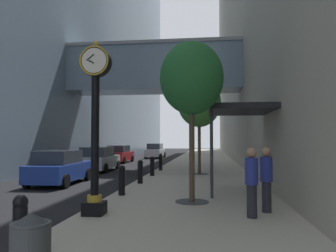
# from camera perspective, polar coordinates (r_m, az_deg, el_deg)

# --- Properties ---
(ground_plane) EXTENTS (110.00, 110.00, 0.00)m
(ground_plane) POSITION_cam_1_polar(r_m,az_deg,el_deg) (28.66, -0.20, -6.73)
(ground_plane) COLOR black
(ground_plane) RESTS_ON ground
(sidewalk_right) EXTENTS (6.02, 80.00, 0.14)m
(sidewalk_right) POSITION_cam_1_polar(r_m,az_deg,el_deg) (31.43, 5.98, -6.21)
(sidewalk_right) COLOR #ADA593
(sidewalk_right) RESTS_ON ground
(street_clock) EXTENTS (0.84, 0.55, 4.73)m
(street_clock) POSITION_cam_1_polar(r_m,az_deg,el_deg) (9.19, -12.48, 1.31)
(street_clock) COLOR black
(street_clock) RESTS_ON sidewalk_right
(bollard_nearest) EXTENTS (0.25, 0.25, 1.09)m
(bollard_nearest) POSITION_cam_1_polar(r_m,az_deg,el_deg) (6.30, -24.21, -15.45)
(bollard_nearest) COLOR black
(bollard_nearest) RESTS_ON sidewalk_right
(bollard_third) EXTENTS (0.25, 0.25, 1.09)m
(bollard_third) POSITION_cam_1_polar(r_m,az_deg,el_deg) (12.32, -7.99, -9.13)
(bollard_third) COLOR black
(bollard_third) RESTS_ON sidewalk_right
(bollard_fourth) EXTENTS (0.25, 0.25, 1.09)m
(bollard_fourth) POSITION_cam_1_polar(r_m,az_deg,el_deg) (15.49, -4.82, -7.76)
(bollard_fourth) COLOR black
(bollard_fourth) RESTS_ON sidewalk_right
(bollard_fifth) EXTENTS (0.25, 0.25, 1.09)m
(bollard_fifth) POSITION_cam_1_polar(r_m,az_deg,el_deg) (18.70, -2.75, -6.85)
(bollard_fifth) COLOR black
(bollard_fifth) RESTS_ON sidewalk_right
(bollard_sixth) EXTENTS (0.25, 0.25, 1.09)m
(bollard_sixth) POSITION_cam_1_polar(r_m,az_deg,el_deg) (21.93, -1.28, -6.20)
(bollard_sixth) COLOR black
(bollard_sixth) RESTS_ON sidewalk_right
(street_tree_near) EXTENTS (2.10, 2.10, 5.27)m
(street_tree_near) POSITION_cam_1_polar(r_m,az_deg,el_deg) (11.01, 4.10, 8.12)
(street_tree_near) COLOR #333335
(street_tree_near) RESTS_ON sidewalk_right
(street_tree_mid_near) EXTENTS (2.57, 2.57, 5.74)m
(street_tree_mid_near) POSITION_cam_1_polar(r_m,az_deg,el_deg) (19.78, 5.41, 4.04)
(street_tree_mid_near) COLOR #333335
(street_tree_mid_near) RESTS_ON sidewalk_right
(trash_bin) EXTENTS (0.53, 0.53, 1.05)m
(trash_bin) POSITION_cam_1_polar(r_m,az_deg,el_deg) (5.00, -22.69, -19.41)
(trash_bin) COLOR #383D42
(trash_bin) RESTS_ON sidewalk_right
(pedestrian_walking) EXTENTS (0.43, 0.43, 1.80)m
(pedestrian_walking) POSITION_cam_1_polar(r_m,az_deg,el_deg) (9.71, 16.64, -8.52)
(pedestrian_walking) COLOR #23232D
(pedestrian_walking) RESTS_ON sidewalk_right
(pedestrian_by_clock) EXTENTS (0.35, 0.35, 1.81)m
(pedestrian_by_clock) POSITION_cam_1_polar(r_m,az_deg,el_deg) (8.95, 14.26, -9.05)
(pedestrian_by_clock) COLOR #23232D
(pedestrian_by_clock) RESTS_ON sidewalk_right
(storefront_awning) EXTENTS (2.40, 3.60, 3.30)m
(storefront_awning) POSITION_cam_1_polar(r_m,az_deg,el_deg) (13.30, 12.13, 2.50)
(storefront_awning) COLOR black
(storefront_awning) RESTS_ON sidewalk_right
(car_blue_near) EXTENTS (2.08, 4.30, 1.64)m
(car_blue_near) POSITION_cam_1_polar(r_m,az_deg,el_deg) (17.04, -18.24, -6.86)
(car_blue_near) COLOR navy
(car_blue_near) RESTS_ON ground
(car_silver_mid) EXTENTS (2.15, 4.57, 1.67)m
(car_silver_mid) POSITION_cam_1_polar(r_m,az_deg,el_deg) (23.39, -11.95, -5.66)
(car_silver_mid) COLOR #B7BABF
(car_silver_mid) RESTS_ON ground
(car_white_far) EXTENTS (2.02, 4.38, 1.73)m
(car_white_far) POSITION_cam_1_polar(r_m,az_deg,el_deg) (39.30, -2.21, -4.35)
(car_white_far) COLOR silver
(car_white_far) RESTS_ON ground
(car_red_trailing) EXTENTS (2.01, 4.45, 1.64)m
(car_red_trailing) POSITION_cam_1_polar(r_m,az_deg,el_deg) (31.69, -8.42, -4.85)
(car_red_trailing) COLOR #AD191E
(car_red_trailing) RESTS_ON ground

